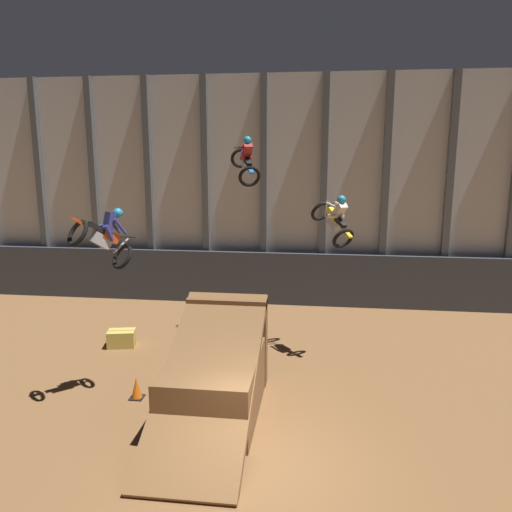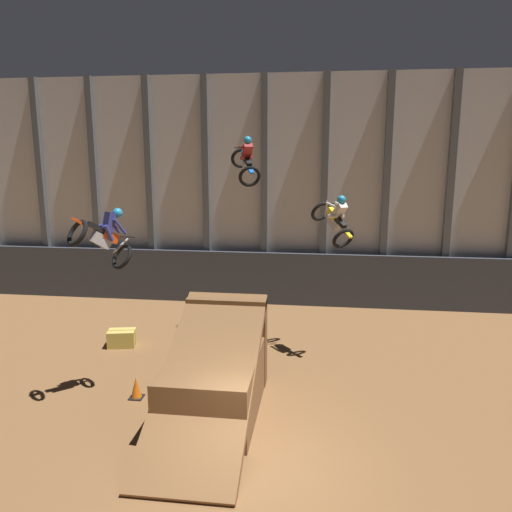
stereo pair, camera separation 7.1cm
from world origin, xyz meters
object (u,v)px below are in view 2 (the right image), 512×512
rider_bike_left_air (104,237)px  rider_bike_right_air (334,219)px  dirt_ramp (216,375)px  hay_bale_trackside (122,338)px  traffic_cone_near_ramp (136,388)px  rider_bike_center_air (246,161)px

rider_bike_left_air → rider_bike_right_air: (5.88, 3.70, 0.08)m
rider_bike_right_air → rider_bike_left_air: bearing=177.7°
dirt_ramp → hay_bale_trackside: dirt_ramp is taller
rider_bike_right_air → hay_bale_trackside: rider_bike_right_air is taller
dirt_ramp → rider_bike_right_air: 6.10m
rider_bike_left_air → traffic_cone_near_ramp: 4.12m
dirt_ramp → hay_bale_trackside: bearing=137.9°
hay_bale_trackside → rider_bike_right_air: bearing=2.8°
rider_bike_center_air → rider_bike_left_air: bearing=-143.2°
rider_bike_right_air → traffic_cone_near_ramp: rider_bike_right_air is taller
dirt_ramp → hay_bale_trackside: 5.51m
rider_bike_left_air → hay_bale_trackside: size_ratio=1.75×
rider_bike_left_air → rider_bike_right_air: bearing=69.7°
hay_bale_trackside → traffic_cone_near_ramp: bearing=-62.3°
hay_bale_trackside → rider_bike_center_air: bearing=18.4°
rider_bike_center_air → traffic_cone_near_ramp: rider_bike_center_air is taller
dirt_ramp → rider_bike_right_air: size_ratio=3.04×
rider_bike_right_air → hay_bale_trackside: (-7.01, -0.34, -4.14)m
rider_bike_right_air → dirt_ramp: bearing=-160.8°
rider_bike_right_air → traffic_cone_near_ramp: bearing=-178.2°
rider_bike_left_air → rider_bike_center_air: size_ratio=0.94×
dirt_ramp → rider_bike_left_air: (-2.93, 0.32, 3.44)m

